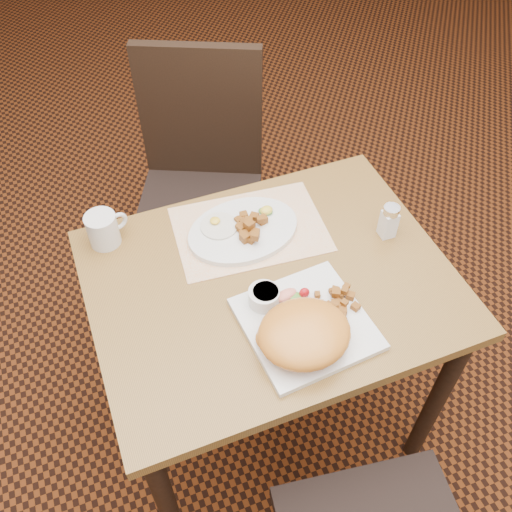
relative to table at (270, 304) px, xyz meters
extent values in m
plane|color=black|center=(0.00, 0.00, -0.64)|extent=(8.00, 8.00, 0.00)
cube|color=brown|center=(0.00, 0.00, 0.09)|extent=(0.90, 0.70, 0.03)
cylinder|color=black|center=(-0.40, -0.30, -0.28)|extent=(0.05, 0.05, 0.71)
cylinder|color=black|center=(0.40, -0.30, -0.28)|extent=(0.05, 0.05, 0.71)
cylinder|color=black|center=(-0.40, 0.30, -0.28)|extent=(0.05, 0.05, 0.71)
cylinder|color=black|center=(0.40, 0.30, -0.28)|extent=(0.05, 0.05, 0.71)
cylinder|color=black|center=(0.22, -0.48, -0.43)|extent=(0.04, 0.04, 0.42)
cube|color=black|center=(-0.02, 0.60, -0.19)|extent=(0.56, 0.56, 0.05)
cylinder|color=black|center=(0.22, 0.69, -0.43)|extent=(0.04, 0.04, 0.42)
cylinder|color=black|center=(0.07, 0.36, -0.43)|extent=(0.04, 0.04, 0.42)
cylinder|color=black|center=(-0.11, 0.84, -0.43)|extent=(0.04, 0.04, 0.42)
cylinder|color=black|center=(-0.26, 0.51, -0.43)|extent=(0.04, 0.04, 0.42)
cube|color=black|center=(0.06, 0.78, 0.08)|extent=(0.40, 0.21, 0.50)
cube|color=white|center=(0.01, 0.18, 0.11)|extent=(0.42, 0.31, 0.00)
cube|color=silver|center=(0.02, -0.16, 0.12)|extent=(0.30, 0.30, 0.02)
ellipsoid|color=orange|center=(-0.01, -0.21, 0.16)|extent=(0.21, 0.19, 0.08)
ellipsoid|color=orange|center=(0.02, -0.23, 0.14)|extent=(0.08, 0.08, 0.03)
ellipsoid|color=orange|center=(-0.07, -0.18, 0.14)|extent=(0.08, 0.08, 0.03)
cylinder|color=silver|center=(-0.05, -0.07, 0.15)|extent=(0.07, 0.07, 0.04)
cylinder|color=beige|center=(-0.04, -0.07, 0.16)|extent=(0.06, 0.06, 0.01)
ellipsoid|color=#387223|center=(0.02, -0.09, 0.13)|extent=(0.04, 0.03, 0.01)
ellipsoid|color=red|center=(0.05, -0.09, 0.14)|extent=(0.03, 0.02, 0.03)
ellipsoid|color=#F28C72|center=(0.00, -0.08, 0.14)|extent=(0.06, 0.04, 0.02)
cylinder|color=white|center=(-0.07, 0.20, 0.13)|extent=(0.10, 0.10, 0.01)
ellipsoid|color=yellow|center=(-0.07, 0.22, 0.14)|extent=(0.03, 0.03, 0.01)
ellipsoid|color=#387223|center=(0.07, 0.20, 0.13)|extent=(0.05, 0.05, 0.01)
ellipsoid|color=yellow|center=(0.07, 0.20, 0.14)|extent=(0.04, 0.04, 0.02)
cube|color=white|center=(0.35, 0.03, 0.15)|extent=(0.04, 0.04, 0.08)
cylinder|color=silver|center=(0.35, 0.03, 0.20)|extent=(0.04, 0.04, 0.02)
cylinder|color=silver|center=(-0.36, 0.28, 0.16)|extent=(0.08, 0.08, 0.09)
torus|color=silver|center=(-0.32, 0.29, 0.16)|extent=(0.06, 0.03, 0.05)
cube|color=#925317|center=(0.07, -0.13, 0.13)|extent=(0.02, 0.02, 0.02)
cube|color=#925317|center=(0.15, -0.14, 0.13)|extent=(0.03, 0.03, 0.02)
cube|color=#925317|center=(0.11, -0.15, 0.13)|extent=(0.03, 0.03, 0.02)
cube|color=#925317|center=(0.14, -0.13, 0.15)|extent=(0.02, 0.02, 0.01)
cube|color=#925317|center=(0.08, -0.15, 0.14)|extent=(0.02, 0.02, 0.02)
cube|color=#925317|center=(0.08, -0.10, 0.13)|extent=(0.02, 0.02, 0.01)
cube|color=#925317|center=(0.11, -0.17, 0.13)|extent=(0.03, 0.02, 0.02)
cube|color=#925317|center=(0.05, -0.14, 0.13)|extent=(0.02, 0.02, 0.02)
cube|color=#925317|center=(0.10, -0.19, 0.13)|extent=(0.02, 0.02, 0.01)
cube|color=#925317|center=(0.08, -0.15, 0.13)|extent=(0.02, 0.02, 0.02)
cube|color=#925317|center=(0.13, -0.13, 0.13)|extent=(0.02, 0.02, 0.02)
cube|color=#925317|center=(0.10, -0.15, 0.13)|extent=(0.02, 0.02, 0.02)
cube|color=#925317|center=(0.10, -0.15, 0.13)|extent=(0.02, 0.02, 0.02)
cube|color=#925317|center=(0.12, -0.11, 0.13)|extent=(0.02, 0.02, 0.02)
cube|color=#925317|center=(0.09, -0.15, 0.13)|extent=(0.02, 0.02, 0.02)
cube|color=#925317|center=(0.10, -0.15, 0.13)|extent=(0.02, 0.02, 0.01)
cube|color=#925317|center=(0.10, -0.18, 0.13)|extent=(0.02, 0.03, 0.02)
cube|color=#925317|center=(0.15, -0.12, 0.15)|extent=(0.02, 0.02, 0.01)
cube|color=#925317|center=(0.09, -0.15, 0.13)|extent=(0.02, 0.02, 0.02)
cube|color=#925317|center=(0.11, -0.13, 0.15)|extent=(0.03, 0.03, 0.02)
cube|color=#925317|center=(0.07, -0.18, 0.13)|extent=(0.02, 0.02, 0.02)
cube|color=#925317|center=(0.12, -0.16, 0.15)|extent=(0.02, 0.02, 0.01)
cube|color=#925317|center=(0.08, -0.18, 0.13)|extent=(0.02, 0.02, 0.01)
cube|color=#925317|center=(0.15, -0.17, 0.13)|extent=(0.02, 0.02, 0.01)
cube|color=#925317|center=(0.12, -0.11, 0.13)|extent=(0.01, 0.02, 0.01)
cube|color=#925317|center=(0.00, 0.14, 0.14)|extent=(0.02, 0.03, 0.02)
cube|color=#925317|center=(0.00, 0.11, 0.15)|extent=(0.02, 0.02, 0.02)
cube|color=#925317|center=(0.00, 0.15, 0.15)|extent=(0.03, 0.03, 0.02)
cube|color=#925317|center=(0.00, 0.16, 0.14)|extent=(0.02, 0.02, 0.01)
cube|color=#925317|center=(0.01, 0.14, 0.14)|extent=(0.03, 0.03, 0.02)
cube|color=#925317|center=(-0.02, 0.18, 0.14)|extent=(0.02, 0.02, 0.02)
cube|color=#925317|center=(0.03, 0.19, 0.14)|extent=(0.03, 0.03, 0.02)
cube|color=#925317|center=(-0.02, 0.14, 0.14)|extent=(0.03, 0.02, 0.02)
cube|color=#925317|center=(0.00, 0.11, 0.15)|extent=(0.03, 0.03, 0.02)
cube|color=#925317|center=(0.00, 0.16, 0.14)|extent=(0.02, 0.02, 0.02)
cube|color=#925317|center=(0.00, 0.16, 0.14)|extent=(0.02, 0.02, 0.01)
cube|color=#925317|center=(0.00, 0.18, 0.14)|extent=(0.02, 0.02, 0.02)
cube|color=#925317|center=(-0.01, 0.20, 0.14)|extent=(0.02, 0.02, 0.01)
cube|color=#925317|center=(0.01, 0.16, 0.14)|extent=(0.02, 0.02, 0.02)
cube|color=#925317|center=(0.00, 0.20, 0.14)|extent=(0.02, 0.02, 0.02)
cube|color=#925317|center=(0.00, 0.16, 0.14)|extent=(0.02, 0.02, 0.01)
cube|color=#925317|center=(0.01, 0.21, 0.14)|extent=(0.02, 0.02, 0.02)
cube|color=#925317|center=(-0.02, 0.13, 0.14)|extent=(0.03, 0.03, 0.02)
cube|color=#925317|center=(0.00, 0.17, 0.15)|extent=(0.03, 0.03, 0.02)
cube|color=#925317|center=(0.04, 0.17, 0.15)|extent=(0.02, 0.02, 0.02)
cube|color=#925317|center=(-0.02, 0.17, 0.14)|extent=(0.03, 0.03, 0.02)
cube|color=#925317|center=(0.05, 0.17, 0.14)|extent=(0.03, 0.03, 0.02)
cube|color=#925317|center=(-0.01, 0.12, 0.14)|extent=(0.02, 0.02, 0.02)
camera|label=1|loc=(-0.36, -0.82, 1.23)|focal=40.00mm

